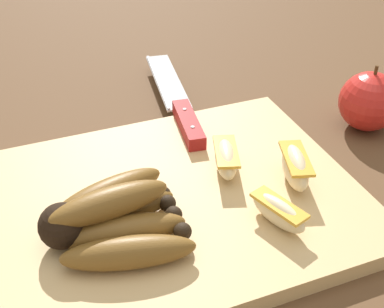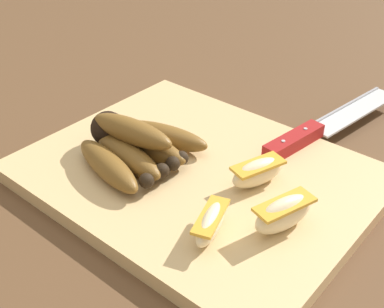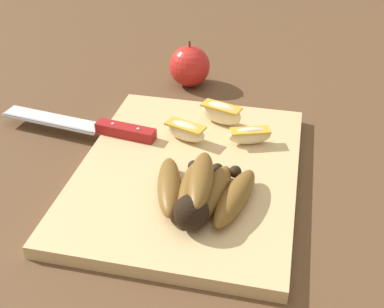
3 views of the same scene
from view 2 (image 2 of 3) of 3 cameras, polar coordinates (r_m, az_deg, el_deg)
name	(u,v)px [view 2 (image 2 of 3)]	position (r m, az deg, el deg)	size (l,w,h in m)	color
ground_plane	(182,181)	(0.62, -1.19, -3.16)	(6.00, 6.00, 0.00)	brown
cutting_board	(198,175)	(0.61, 0.66, -2.45)	(0.40, 0.32, 0.02)	tan
banana_bunch	(133,145)	(0.62, -6.76, 1.06)	(0.14, 0.15, 0.06)	black
chefs_knife	(316,130)	(0.69, 13.98, 2.72)	(0.07, 0.28, 0.02)	silver
apple_wedge_near	(284,213)	(0.52, 10.42, -6.68)	(0.04, 0.08, 0.04)	beige
apple_wedge_middle	(211,223)	(0.51, 2.15, -7.84)	(0.04, 0.07, 0.03)	beige
apple_wedge_far	(258,172)	(0.58, 7.51, -2.05)	(0.04, 0.07, 0.03)	beige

